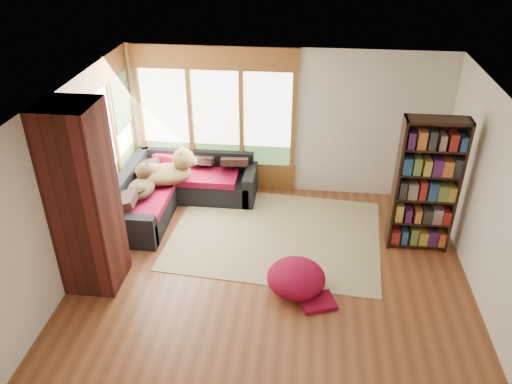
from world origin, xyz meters
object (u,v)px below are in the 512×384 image
(area_rug, at_px, (276,234))
(pouf, at_px, (296,277))
(brick_chimney, at_px, (84,200))
(dog_tan, at_px, (169,166))
(bookshelf, at_px, (426,186))
(dog_brindle, at_px, (141,180))
(sectional_sofa, at_px, (167,190))

(area_rug, height_order, pouf, pouf)
(brick_chimney, relative_size, dog_tan, 2.47)
(bookshelf, bearing_deg, dog_brindle, 176.36)
(sectional_sofa, relative_size, dog_tan, 2.09)
(brick_chimney, xyz_separation_m, area_rug, (2.38, 1.37, -1.29))
(dog_tan, distance_m, dog_brindle, 0.54)
(brick_chimney, bearing_deg, sectional_sofa, 77.71)
(brick_chimney, height_order, area_rug, brick_chimney)
(bookshelf, relative_size, dog_tan, 1.98)
(sectional_sofa, xyz_separation_m, dog_brindle, (-0.27, -0.45, 0.43))
(sectional_sofa, height_order, area_rug, sectional_sofa)
(sectional_sofa, bearing_deg, dog_tan, -31.49)
(brick_chimney, xyz_separation_m, dog_brindle, (0.18, 1.60, -0.57))
(sectional_sofa, height_order, dog_tan, dog_tan)
(brick_chimney, relative_size, pouf, 3.28)
(dog_brindle, bearing_deg, dog_tan, -44.57)
(bookshelf, xyz_separation_m, dog_brindle, (-4.36, 0.28, -0.32))
(dog_tan, bearing_deg, dog_brindle, -147.97)
(sectional_sofa, distance_m, dog_brindle, 0.68)
(bookshelf, distance_m, dog_brindle, 4.38)
(pouf, distance_m, dog_brindle, 3.03)
(brick_chimney, relative_size, area_rug, 0.80)
(brick_chimney, height_order, dog_tan, brick_chimney)
(brick_chimney, height_order, sectional_sofa, brick_chimney)
(area_rug, bearing_deg, pouf, -73.95)
(area_rug, bearing_deg, brick_chimney, -150.12)
(sectional_sofa, relative_size, dog_brindle, 3.03)
(sectional_sofa, distance_m, dog_tan, 0.51)
(pouf, xyz_separation_m, dog_brindle, (-2.57, 1.52, 0.50))
(dog_tan, bearing_deg, brick_chimney, -121.51)
(dog_tan, bearing_deg, sectional_sofa, 132.75)
(brick_chimney, bearing_deg, area_rug, 29.88)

